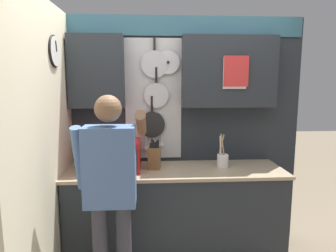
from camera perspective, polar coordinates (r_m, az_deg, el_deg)
base_cabinet_counter at (r=3.03m, az=1.44°, el=-16.35°), size 2.04×0.61×0.89m
back_wall_unit at (r=3.03m, az=1.56°, el=3.49°), size 2.61×0.23×2.35m
side_wall at (r=2.52m, az=-22.02°, el=-4.30°), size 0.07×1.60×2.35m
microwave at (r=2.88m, az=-10.19°, el=-5.46°), size 0.49×0.40×0.27m
knife_block at (r=2.87m, az=-2.61°, el=-5.96°), size 0.13×0.16×0.29m
utensil_crock at (r=2.96m, az=10.36°, el=-6.23°), size 0.11×0.11×0.32m
person at (r=2.33m, az=-10.90°, el=-10.52°), size 0.54×0.61×1.62m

